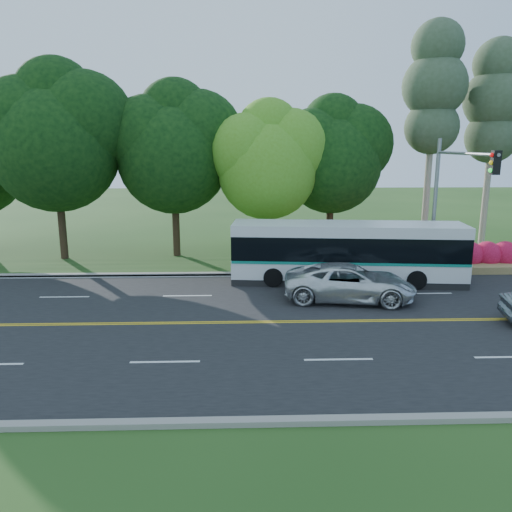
{
  "coord_description": "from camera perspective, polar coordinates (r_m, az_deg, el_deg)",
  "views": [
    {
      "loc": [
        -3.61,
        -18.16,
        6.73
      ],
      "look_at": [
        -2.95,
        2.0,
        2.18
      ],
      "focal_mm": 35.0,
      "sensor_mm": 36.0,
      "label": 1
    }
  ],
  "objects": [
    {
      "name": "ground",
      "position": [
        19.7,
        8.87,
        -7.42
      ],
      "size": [
        120.0,
        120.0,
        0.0
      ],
      "primitive_type": "plane",
      "color": "#224517",
      "rests_on": "ground"
    },
    {
      "name": "road",
      "position": [
        19.7,
        8.87,
        -7.39
      ],
      "size": [
        60.0,
        14.0,
        0.02
      ],
      "primitive_type": "cube",
      "color": "black",
      "rests_on": "ground"
    },
    {
      "name": "curb_north",
      "position": [
        26.42,
        6.04,
        -1.95
      ],
      "size": [
        60.0,
        0.3,
        0.15
      ],
      "primitive_type": "cube",
      "color": "gray",
      "rests_on": "ground"
    },
    {
      "name": "curb_south",
      "position": [
        13.36,
        14.78,
        -17.61
      ],
      "size": [
        60.0,
        0.3,
        0.15
      ],
      "primitive_type": "cube",
      "color": "gray",
      "rests_on": "ground"
    },
    {
      "name": "grass_verge",
      "position": [
        28.2,
        5.53,
        -1.05
      ],
      "size": [
        60.0,
        4.0,
        0.1
      ],
      "primitive_type": "cube",
      "color": "#224517",
      "rests_on": "ground"
    },
    {
      "name": "lane_markings",
      "position": [
        19.68,
        8.6,
        -7.37
      ],
      "size": [
        57.6,
        13.82,
        0.0
      ],
      "color": "gold",
      "rests_on": "road"
    },
    {
      "name": "tree_row",
      "position": [
        30.33,
        -4.92,
        12.67
      ],
      "size": [
        44.7,
        9.1,
        13.84
      ],
      "color": "black",
      "rests_on": "ground"
    },
    {
      "name": "bougainvillea_hedge",
      "position": [
        29.07,
        19.96,
        0.0
      ],
      "size": [
        9.5,
        2.25,
        1.5
      ],
      "color": "#A70D29",
      "rests_on": "ground"
    },
    {
      "name": "traffic_signal",
      "position": [
        25.72,
        21.44,
        7.26
      ],
      "size": [
        0.42,
        6.1,
        7.0
      ],
      "color": "gray",
      "rests_on": "ground"
    },
    {
      "name": "transit_bus",
      "position": [
        24.87,
        10.33,
        0.31
      ],
      "size": [
        11.4,
        3.54,
        2.94
      ],
      "rotation": [
        0.0,
        0.0,
        -0.1
      ],
      "color": "silver",
      "rests_on": "road"
    },
    {
      "name": "suv",
      "position": [
        22.19,
        10.66,
        -2.99
      ],
      "size": [
        6.0,
        3.46,
        1.57
      ],
      "primitive_type": "imported",
      "rotation": [
        0.0,
        0.0,
        1.42
      ],
      "color": "silver",
      "rests_on": "road"
    }
  ]
}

